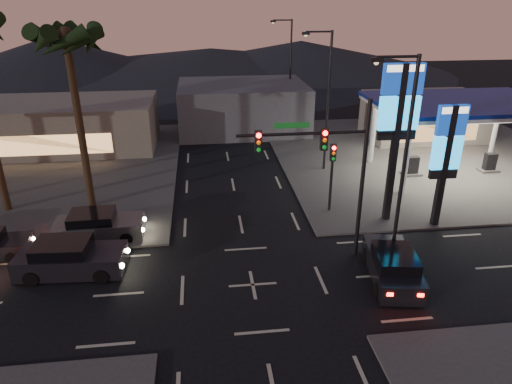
{
  "coord_description": "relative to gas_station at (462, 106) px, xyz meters",
  "views": [
    {
      "loc": [
        -1.96,
        -17.32,
        12.29
      ],
      "look_at": [
        0.61,
        3.72,
        3.0
      ],
      "focal_mm": 32.0,
      "sensor_mm": 36.0,
      "label": 1
    }
  ],
  "objects": [
    {
      "name": "ground",
      "position": [
        -16.0,
        -12.0,
        -5.08
      ],
      "size": [
        140.0,
        140.0,
        0.0
      ],
      "primitive_type": "plane",
      "color": "black",
      "rests_on": "ground"
    },
    {
      "name": "corner_lot_ne",
      "position": [
        0.0,
        4.0,
        -5.02
      ],
      "size": [
        24.0,
        24.0,
        0.12
      ],
      "primitive_type": "cube",
      "color": "#47443F",
      "rests_on": "ground"
    },
    {
      "name": "corner_lot_nw",
      "position": [
        -32.0,
        4.0,
        -5.02
      ],
      "size": [
        24.0,
        24.0,
        0.12
      ],
      "primitive_type": "cube",
      "color": "#47443F",
      "rests_on": "ground"
    },
    {
      "name": "gas_station",
      "position": [
        0.0,
        0.0,
        0.0
      ],
      "size": [
        12.2,
        8.2,
        5.47
      ],
      "color": "silver",
      "rests_on": "ground"
    },
    {
      "name": "convenience_store",
      "position": [
        2.0,
        9.0,
        -3.08
      ],
      "size": [
        10.0,
        6.0,
        4.0
      ],
      "primitive_type": "cube",
      "color": "#726B5B",
      "rests_on": "ground"
    },
    {
      "name": "pylon_sign_tall",
      "position": [
        -7.5,
        -6.5,
        1.31
      ],
      "size": [
        2.2,
        0.35,
        9.0
      ],
      "color": "black",
      "rests_on": "ground"
    },
    {
      "name": "pylon_sign_short",
      "position": [
        -5.0,
        -7.5,
        -0.42
      ],
      "size": [
        1.6,
        0.35,
        7.0
      ],
      "color": "black",
      "rests_on": "ground"
    },
    {
      "name": "traffic_signal_mast",
      "position": [
        -12.24,
        -10.01,
        0.15
      ],
      "size": [
        6.1,
        0.39,
        8.0
      ],
      "color": "black",
      "rests_on": "ground"
    },
    {
      "name": "pedestal_signal",
      "position": [
        -10.5,
        -5.02,
        -2.16
      ],
      "size": [
        0.32,
        0.39,
        4.3
      ],
      "color": "black",
      "rests_on": "ground"
    },
    {
      "name": "streetlight_near",
      "position": [
        -9.21,
        -11.0,
        0.64
      ],
      "size": [
        2.14,
        0.25,
        10.0
      ],
      "color": "black",
      "rests_on": "ground"
    },
    {
      "name": "streetlight_mid",
      "position": [
        -9.21,
        2.0,
        0.64
      ],
      "size": [
        2.14,
        0.25,
        10.0
      ],
      "color": "black",
      "rests_on": "ground"
    },
    {
      "name": "streetlight_far",
      "position": [
        -9.21,
        16.0,
        0.64
      ],
      "size": [
        2.14,
        0.25,
        10.0
      ],
      "color": "black",
      "rests_on": "ground"
    },
    {
      "name": "palm_a",
      "position": [
        -25.0,
        -2.5,
        4.35
      ],
      "size": [
        4.41,
        4.41,
        10.86
      ],
      "color": "black",
      "rests_on": "ground"
    },
    {
      "name": "building_far_west",
      "position": [
        -30.0,
        10.0,
        -3.08
      ],
      "size": [
        16.0,
        8.0,
        4.0
      ],
      "primitive_type": "cube",
      "color": "#726B5B",
      "rests_on": "ground"
    },
    {
      "name": "building_far_mid",
      "position": [
        -14.0,
        14.0,
        -2.88
      ],
      "size": [
        12.0,
        9.0,
        4.4
      ],
      "primitive_type": "cube",
      "color": "#4C4C51",
      "rests_on": "ground"
    },
    {
      "name": "hill_left",
      "position": [
        -41.0,
        48.0,
        -2.08
      ],
      "size": [
        40.0,
        40.0,
        6.0
      ],
      "primitive_type": "cone",
      "color": "black",
      "rests_on": "ground"
    },
    {
      "name": "hill_right",
      "position": [
        -1.0,
        48.0,
        -2.58
      ],
      "size": [
        50.0,
        50.0,
        5.0
      ],
      "primitive_type": "cone",
      "color": "black",
      "rests_on": "ground"
    },
    {
      "name": "hill_center",
      "position": [
        -16.0,
        48.0,
        -3.08
      ],
      "size": [
        60.0,
        60.0,
        4.0
      ],
      "primitive_type": "cone",
      "color": "black",
      "rests_on": "ground"
    },
    {
      "name": "car_lane_a_front",
      "position": [
        -24.47,
        -9.92,
        -4.31
      ],
      "size": [
        5.2,
        2.41,
        1.66
      ],
      "color": "black",
      "rests_on": "ground"
    },
    {
      "name": "car_lane_b_front",
      "position": [
        -23.8,
        -6.66,
        -4.36
      ],
      "size": [
        4.84,
        2.14,
        1.56
      ],
      "color": "#4C4C4E",
      "rests_on": "ground"
    },
    {
      "name": "suv_station",
      "position": [
        -9.51,
        -12.3,
        -4.36
      ],
      "size": [
        2.67,
        4.89,
        1.55
      ],
      "color": "black",
      "rests_on": "ground"
    }
  ]
}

